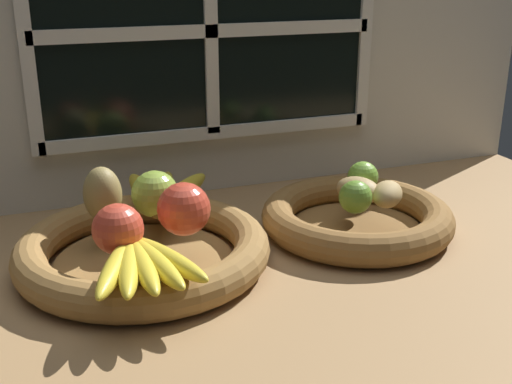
{
  "coord_description": "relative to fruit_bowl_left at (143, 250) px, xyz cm",
  "views": [
    {
      "loc": [
        -34.1,
        -87.02,
        43.27
      ],
      "look_at": [
        -1.46,
        0.14,
        9.34
      ],
      "focal_mm": 44.92,
      "sensor_mm": 36.0,
      "label": 1
    }
  ],
  "objects": [
    {
      "name": "lime_far",
      "position": [
        39.24,
        4.2,
        5.52
      ],
      "size": [
        5.32,
        5.32,
        5.32
      ],
      "primitive_type": "sphere",
      "color": "#6B9E33",
      "rests_on": "fruit_bowl_right"
    },
    {
      "name": "pear_brown",
      "position": [
        -4.56,
        6.11,
        7.22
      ],
      "size": [
        6.32,
        6.71,
        8.73
      ],
      "primitive_type": "ellipsoid",
      "rotation": [
        0.0,
        0.0,
        0.08
      ],
      "color": "olive",
      "rests_on": "fruit_bowl_left"
    },
    {
      "name": "apple_red_front",
      "position": [
        -4.25,
        -5.98,
        6.39
      ],
      "size": [
        7.06,
        7.06,
        7.06
      ],
      "primitive_type": "sphere",
      "color": "#CC422D",
      "rests_on": "fruit_bowl_left"
    },
    {
      "name": "fruit_bowl_right",
      "position": [
        35.97,
        0.0,
        0.01
      ],
      "size": [
        32.03,
        32.03,
        5.34
      ],
      "color": "brown",
      "rests_on": "ground_plane"
    },
    {
      "name": "apple_red_right",
      "position": [
        5.75,
        -2.85,
        6.77
      ],
      "size": [
        7.83,
        7.83,
        7.83
      ],
      "primitive_type": "sphere",
      "color": "#CC422D",
      "rests_on": "fruit_bowl_left"
    },
    {
      "name": "apple_green_back",
      "position": [
        3.3,
        5.51,
        6.53
      ],
      "size": [
        7.34,
        7.34,
        7.34
      ],
      "primitive_type": "sphere",
      "color": "#8CAD3D",
      "rests_on": "fruit_bowl_left"
    },
    {
      "name": "potato_large",
      "position": [
        35.97,
        0.0,
        4.96
      ],
      "size": [
        8.68,
        9.57,
        4.21
      ],
      "primitive_type": "ellipsoid",
      "rotation": [
        0.0,
        0.0,
        5.17
      ],
      "color": "#A38451",
      "rests_on": "fruit_bowl_right"
    },
    {
      "name": "back_wall",
      "position": [
        19.44,
        29.63,
        25.4
      ],
      "size": [
        140.0,
        4.6,
        55.0
      ],
      "color": "silver",
      "rests_on": "ground_plane"
    },
    {
      "name": "potato_small",
      "position": [
        39.44,
        -3.47,
        4.92
      ],
      "size": [
        8.52,
        8.77,
        4.12
      ],
      "primitive_type": "ellipsoid",
      "rotation": [
        0.0,
        0.0,
        3.99
      ],
      "color": "tan",
      "rests_on": "fruit_bowl_right"
    },
    {
      "name": "banana_bunch_front",
      "position": [
        -2.46,
        -12.9,
        4.22
      ],
      "size": [
        15.6,
        18.29,
        2.72
      ],
      "color": "yellow",
      "rests_on": "fruit_bowl_left"
    },
    {
      "name": "fruit_bowl_left",
      "position": [
        0.0,
        0.0,
        0.0
      ],
      "size": [
        37.86,
        37.86,
        5.34
      ],
      "color": "olive",
      "rests_on": "ground_plane"
    },
    {
      "name": "lime_near",
      "position": [
        33.17,
        -4.2,
        5.51
      ],
      "size": [
        5.3,
        5.3,
        5.3
      ],
      "primitive_type": "sphere",
      "color": "olive",
      "rests_on": "fruit_bowl_right"
    },
    {
      "name": "banana_bunch_back",
      "position": [
        5.88,
        11.86,
        4.38
      ],
      "size": [
        14.83,
        19.34,
        3.04
      ],
      "color": "gold",
      "rests_on": "fruit_bowl_left"
    },
    {
      "name": "ground_plane",
      "position": [
        19.44,
        -0.14,
        -3.99
      ],
      "size": [
        140.0,
        90.0,
        3.0
      ],
      "primitive_type": "cube",
      "color": "#9E774C"
    }
  ]
}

